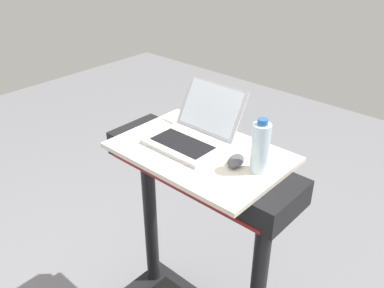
{
  "coord_description": "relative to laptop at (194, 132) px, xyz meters",
  "views": [
    {
      "loc": [
        0.97,
        -0.43,
        1.98
      ],
      "look_at": [
        0.0,
        0.65,
        1.17
      ],
      "focal_mm": 38.84,
      "sensor_mm": 36.0,
      "label": 1
    }
  ],
  "objects": [
    {
      "name": "desk_board",
      "position": [
        0.07,
        -0.04,
        -0.06
      ],
      "size": [
        0.72,
        0.48,
        0.02
      ],
      "primitive_type": "cube",
      "color": "beige",
      "rests_on": "treadmill_base"
    },
    {
      "name": "laptop",
      "position": [
        0.0,
        0.0,
        0.0
      ],
      "size": [
        0.32,
        0.34,
        0.22
      ],
      "rotation": [
        0.0,
        0.0,
        0.0
      ],
      "color": "#B7B7BC",
      "rests_on": "desk_board"
    },
    {
      "name": "computer_mouse",
      "position": [
        0.25,
        -0.03,
        -0.03
      ],
      "size": [
        0.09,
        0.11,
        0.03
      ],
      "primitive_type": "ellipsoid",
      "rotation": [
        0.0,
        0.0,
        0.31
      ],
      "color": "#4C4C51",
      "rests_on": "desk_board"
    },
    {
      "name": "water_bottle",
      "position": [
        0.34,
        -0.01,
        0.06
      ],
      "size": [
        0.07,
        0.07,
        0.22
      ],
      "color": "silver",
      "rests_on": "desk_board"
    }
  ]
}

